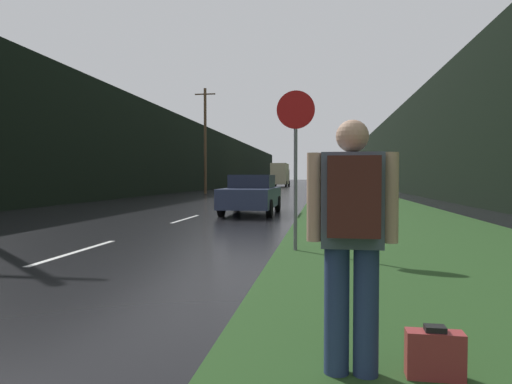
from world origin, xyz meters
TOP-DOWN VIEW (x-y plane):
  - grass_verge at (6.76, 40.00)m, footprint 6.00×240.00m
  - lane_stripe_b at (0.00, 7.91)m, footprint 0.12×3.00m
  - lane_stripe_c at (0.00, 14.91)m, footprint 0.12×3.00m
  - lane_stripe_d at (0.00, 21.91)m, footprint 0.12×3.00m
  - treeline_far_side at (-9.76, 50.00)m, footprint 2.00×140.00m
  - treeline_near_side at (12.76, 50.00)m, footprint 2.00×140.00m
  - utility_pole_far at (-5.49, 38.40)m, footprint 1.80×0.24m
  - stop_sign at (4.13, 8.61)m, footprint 0.73×0.07m
  - hitchhiker_with_backpack at (4.86, 3.08)m, footprint 0.64×0.43m
  - suitcase at (5.44, 3.13)m, footprint 0.39×0.16m
  - car_passing_near at (1.88, 17.54)m, footprint 1.96×4.79m
  - delivery_truck at (-1.88, 69.79)m, footprint 2.44×8.42m

SIDE VIEW (x-z plane):
  - lane_stripe_b at x=0.00m, z-range 0.00..0.01m
  - lane_stripe_c at x=0.00m, z-range 0.00..0.01m
  - lane_stripe_d at x=0.00m, z-range 0.00..0.01m
  - grass_verge at x=6.76m, z-range 0.00..0.02m
  - suitcase at x=5.44m, z-range -0.01..0.37m
  - car_passing_near at x=1.88m, z-range 0.00..1.52m
  - hitchhiker_with_backpack at x=4.86m, z-range 0.13..1.96m
  - delivery_truck at x=-1.88m, z-range 0.10..3.63m
  - stop_sign at x=4.13m, z-range 0.38..3.46m
  - treeline_far_side at x=-9.76m, z-range 0.00..7.34m
  - treeline_near_side at x=12.76m, z-range 0.00..8.11m
  - utility_pole_far at x=-5.49m, z-range 0.13..9.26m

